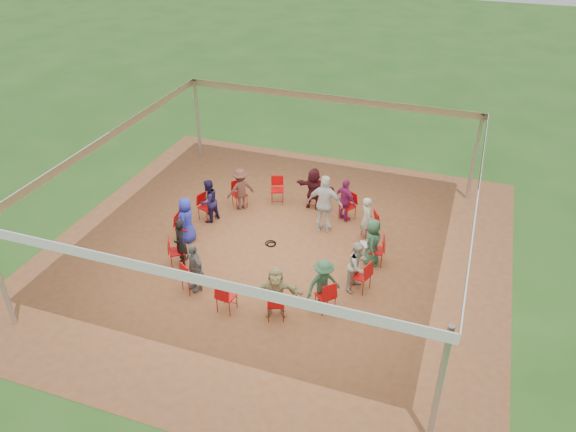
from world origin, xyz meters
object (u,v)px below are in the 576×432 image
(person_seated_4, at_px, (241,189))
(person_seated_10, at_px, (323,285))
(chair_9, at_px, (191,277))
(person_seated_6, at_px, (187,220))
(chair_1, at_px, (370,226))
(person_seated_11, at_px, (358,266))
(laptop, at_px, (366,243))
(chair_7, at_px, (184,227))
(person_seated_2, at_px, (345,200))
(person_seated_9, at_px, (276,292))
(chair_11, at_px, (276,303))
(person_seated_0, at_px, (372,242))
(chair_10, at_px, (226,296))
(chair_12, at_px, (325,296))
(person_seated_8, at_px, (194,267))
(cable_coil, at_px, (271,244))
(chair_2, at_px, (348,206))
(person_seated_5, at_px, (209,201))
(person_seated_7, at_px, (180,243))
(chair_13, at_px, (361,276))
(chair_6, at_px, (207,207))
(standing_person, at_px, (325,204))
(chair_4, at_px, (277,190))
(person_seated_1, at_px, (367,219))
(person_seated_3, at_px, (314,189))
(chair_5, at_px, (240,195))
(chair_0, at_px, (376,250))
(chair_3, at_px, (315,194))
(chair_8, at_px, (177,252))

(person_seated_4, relative_size, person_seated_10, 1.00)
(chair_9, distance_m, person_seated_6, 2.43)
(chair_1, distance_m, person_seated_11, 2.43)
(laptop, bearing_deg, chair_7, 90.00)
(chair_7, height_order, person_seated_2, person_seated_2)
(person_seated_9, bearing_deg, chair_11, -90.00)
(person_seated_0, bearing_deg, chair_10, 129.56)
(chair_12, distance_m, person_seated_8, 3.47)
(cable_coil, bearing_deg, person_seated_10, -44.14)
(person_seated_0, bearing_deg, chair_2, 23.15)
(chair_1, bearing_deg, chair_11, 128.57)
(person_seated_5, height_order, person_seated_7, same)
(chair_10, height_order, chair_13, same)
(chair_6, bearing_deg, chair_9, 38.57)
(chair_9, bearing_deg, chair_1, 77.14)
(standing_person, bearing_deg, chair_4, -31.24)
(person_seated_1, height_order, person_seated_5, same)
(person_seated_4, height_order, standing_person, standing_person)
(laptop, bearing_deg, person_seated_3, 36.42)
(chair_5, height_order, chair_7, same)
(chair_4, xyz_separation_m, chair_10, (0.68, -5.49, 0.00))
(chair_10, relative_size, chair_12, 1.00)
(person_seated_1, bearing_deg, person_seated_4, 51.43)
(person_seated_4, xyz_separation_m, person_seated_6, (-0.75, -2.23, 0.00))
(chair_4, bearing_deg, person_seated_5, 28.28)
(chair_0, distance_m, chair_3, 3.54)
(chair_3, relative_size, person_seated_1, 0.63)
(person_seated_7, xyz_separation_m, cable_coil, (2.00, 1.74, -0.69))
(chair_4, relative_size, person_seated_9, 0.63)
(person_seated_2, bearing_deg, chair_8, 76.86)
(chair_1, xyz_separation_m, standing_person, (-1.40, -0.02, 0.49))
(cable_coil, bearing_deg, chair_13, -21.48)
(chair_13, xyz_separation_m, standing_person, (-1.70, 2.42, 0.49))
(chair_1, xyz_separation_m, chair_9, (-3.87, -3.96, 0.00))
(chair_12, height_order, person_seated_1, person_seated_1)
(chair_12, height_order, person_seated_0, person_seated_0)
(chair_7, distance_m, person_seated_8, 2.43)
(chair_0, distance_m, chair_12, 2.46)
(chair_4, bearing_deg, chair_11, 90.00)
(chair_3, xyz_separation_m, person_seated_6, (-2.98, -3.16, 0.27))
(chair_4, distance_m, standing_person, 2.32)
(chair_2, distance_m, person_seated_6, 5.01)
(person_seated_6, distance_m, person_seated_8, 2.36)
(chair_5, bearing_deg, chair_12, 90.00)
(chair_5, height_order, chair_11, same)
(chair_13, height_order, person_seated_1, person_seated_1)
(chair_12, bearing_deg, chair_2, 51.43)
(chair_9, bearing_deg, person_seated_8, 90.00)
(chair_9, xyz_separation_m, chair_13, (4.17, 1.51, 0.00))
(chair_5, relative_size, person_seated_0, 0.63)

